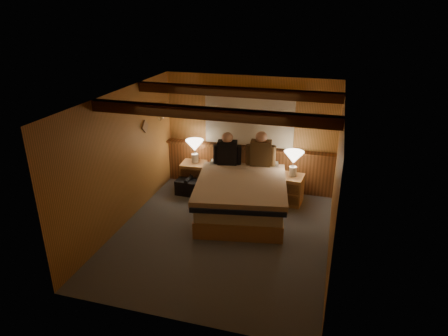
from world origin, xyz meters
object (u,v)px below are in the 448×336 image
at_px(lamp_right, 294,159).
at_px(person_left, 227,151).
at_px(person_right, 261,151).
at_px(nightstand_left, 194,175).
at_px(duffel_bag, 189,187).
at_px(nightstand_right, 289,189).
at_px(bed, 241,196).
at_px(lamp_left, 195,147).

height_order(lamp_right, person_left, person_left).
height_order(person_left, person_right, person_right).
distance_m(nightstand_left, duffel_bag, 0.40).
bearing_deg(person_left, person_right, 0.17).
height_order(nightstand_left, nightstand_right, nightstand_right).
distance_m(bed, lamp_left, 1.65).
xyz_separation_m(bed, duffel_bag, (-1.25, 0.51, -0.21)).
height_order(bed, person_left, person_left).
height_order(nightstand_left, lamp_right, lamp_right).
distance_m(nightstand_right, person_left, 1.45).
bearing_deg(nightstand_right, nightstand_left, 179.72).
height_order(bed, duffel_bag, bed).
relative_size(nightstand_right, person_right, 0.79).
height_order(bed, nightstand_left, bed).
height_order(lamp_right, person_right, person_right).
bearing_deg(nightstand_left, lamp_right, -8.17).
xyz_separation_m(lamp_right, duffel_bag, (-2.11, -0.23, -0.77)).
height_order(bed, nightstand_right, bed).
distance_m(person_right, duffel_bag, 1.69).
height_order(person_left, duffel_bag, person_left).
distance_m(person_left, duffel_bag, 1.15).
bearing_deg(nightstand_right, lamp_left, 178.52).
relative_size(lamp_left, person_right, 0.68).
height_order(nightstand_left, duffel_bag, nightstand_left).
height_order(bed, lamp_left, lamp_left).
relative_size(bed, nightstand_right, 4.02).
relative_size(person_left, duffel_bag, 1.29).
xyz_separation_m(lamp_left, person_left, (0.79, -0.25, 0.07)).
bearing_deg(lamp_left, duffel_bag, -90.10).
relative_size(lamp_left, lamp_right, 0.99).
bearing_deg(person_left, bed, -65.98).
xyz_separation_m(lamp_right, person_right, (-0.66, 0.07, 0.07)).
xyz_separation_m(nightstand_left, person_right, (1.46, -0.09, 0.72)).
bearing_deg(person_right, person_left, -175.97).
relative_size(nightstand_right, lamp_left, 1.16).
bearing_deg(lamp_right, lamp_left, 174.74).
distance_m(nightstand_left, person_right, 1.63).
bearing_deg(person_right, bed, -110.05).
bearing_deg(duffel_bag, lamp_right, 8.31).
bearing_deg(lamp_right, duffel_bag, -173.87).
relative_size(lamp_right, person_right, 0.69).
bearing_deg(bed, person_left, 114.31).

